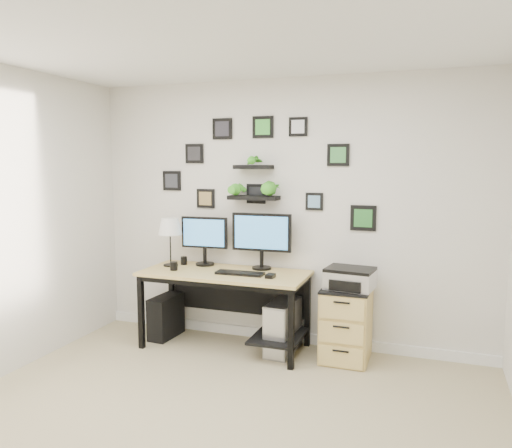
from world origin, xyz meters
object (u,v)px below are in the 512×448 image
at_px(pc_tower_black, 166,316).
at_px(printer, 350,278).
at_px(monitor_right, 261,236).
at_px(pc_tower_grey, 283,327).
at_px(desk, 230,284).
at_px(mug, 174,266).
at_px(file_cabinet, 346,323).
at_px(table_lamp, 170,228).
at_px(monitor_left, 204,237).

bearing_deg(pc_tower_black, printer, 3.46).
bearing_deg(monitor_right, pc_tower_grey, -32.00).
distance_m(desk, mug, 0.57).
height_order(pc_tower_black, file_cabinet, file_cabinet).
bearing_deg(file_cabinet, mug, -173.15).
height_order(desk, printer, printer).
height_order(table_lamp, printer, table_lamp).
bearing_deg(monitor_right, mug, -157.26).
relative_size(mug, pc_tower_grey, 0.16).
bearing_deg(desk, monitor_right, 36.05).
height_order(pc_tower_black, pc_tower_grey, pc_tower_grey).
relative_size(desk, mug, 19.19).
bearing_deg(desk, monitor_left, 152.90).
distance_m(monitor_right, pc_tower_grey, 0.89).
height_order(mug, file_cabinet, mug).
bearing_deg(file_cabinet, pc_tower_grey, -176.30).
relative_size(monitor_left, table_lamp, 1.02).
distance_m(desk, pc_tower_grey, 0.66).
xyz_separation_m(monitor_left, pc_tower_grey, (0.88, -0.16, -0.79)).
bearing_deg(pc_tower_grey, file_cabinet, 3.70).
xyz_separation_m(mug, pc_tower_grey, (1.06, 0.16, -0.54)).
bearing_deg(monitor_left, table_lamp, -156.19).
xyz_separation_m(desk, table_lamp, (-0.66, 0.04, 0.51)).
height_order(desk, file_cabinet, desk).
xyz_separation_m(monitor_left, mug, (-0.18, -0.32, -0.25)).
xyz_separation_m(desk, monitor_right, (0.26, 0.19, 0.45)).
height_order(monitor_right, table_lamp, monitor_right).
bearing_deg(desk, pc_tower_black, 177.95).
bearing_deg(mug, monitor_left, 60.40).
bearing_deg(monitor_right, desk, -143.95).
distance_m(monitor_left, file_cabinet, 1.64).
xyz_separation_m(monitor_right, mug, (-0.79, -0.33, -0.29)).
bearing_deg(monitor_left, desk, -27.10).
xyz_separation_m(monitor_right, printer, (0.89, -0.16, -0.31)).
xyz_separation_m(monitor_left, table_lamp, (-0.31, -0.14, 0.10)).
bearing_deg(monitor_right, monitor_left, -178.80).
bearing_deg(pc_tower_grey, monitor_right, 148.00).
relative_size(pc_tower_grey, file_cabinet, 0.76).
relative_size(monitor_right, pc_tower_black, 1.39).
height_order(monitor_right, pc_tower_grey, monitor_right).
height_order(table_lamp, pc_tower_black, table_lamp).
bearing_deg(printer, monitor_left, 174.27).
bearing_deg(pc_tower_black, mug, -36.95).
xyz_separation_m(monitor_left, printer, (1.50, -0.15, -0.27)).
height_order(mug, pc_tower_black, mug).
xyz_separation_m(table_lamp, printer, (1.82, -0.01, -0.37)).
bearing_deg(table_lamp, mug, -53.25).
xyz_separation_m(pc_tower_black, file_cabinet, (1.85, 0.03, 0.12)).
xyz_separation_m(mug, printer, (1.68, 0.17, -0.03)).
bearing_deg(monitor_right, printer, -10.37).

